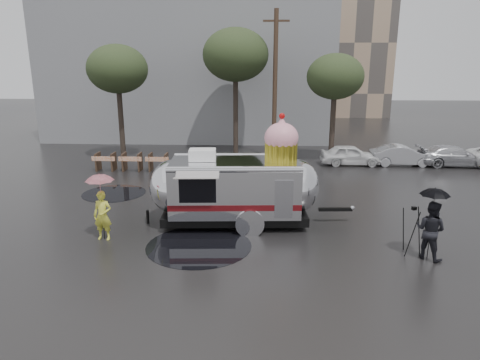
{
  "coord_description": "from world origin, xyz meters",
  "views": [
    {
      "loc": [
        1.59,
        -13.12,
        5.81
      ],
      "look_at": [
        0.89,
        2.02,
        1.69
      ],
      "focal_mm": 32.0,
      "sensor_mm": 36.0,
      "label": 1
    }
  ],
  "objects_px": {
    "person_right": "(430,230)",
    "tripod": "(412,225)",
    "airstream_trailer": "(237,185)",
    "person_left": "(103,216)"
  },
  "relations": [
    {
      "from": "airstream_trailer",
      "to": "person_right",
      "type": "xyz_separation_m",
      "value": [
        6.04,
        -2.74,
        -0.56
      ]
    },
    {
      "from": "person_right",
      "to": "tripod",
      "type": "distance_m",
      "value": 0.54
    },
    {
      "from": "airstream_trailer",
      "to": "person_left",
      "type": "distance_m",
      "value": 4.84
    },
    {
      "from": "airstream_trailer",
      "to": "person_left",
      "type": "height_order",
      "value": "airstream_trailer"
    },
    {
      "from": "person_left",
      "to": "tripod",
      "type": "bearing_deg",
      "value": -0.95
    },
    {
      "from": "airstream_trailer",
      "to": "tripod",
      "type": "height_order",
      "value": "airstream_trailer"
    },
    {
      "from": "tripod",
      "to": "airstream_trailer",
      "type": "bearing_deg",
      "value": 140.19
    },
    {
      "from": "person_left",
      "to": "tripod",
      "type": "height_order",
      "value": "person_left"
    },
    {
      "from": "person_right",
      "to": "tripod",
      "type": "height_order",
      "value": "person_right"
    },
    {
      "from": "person_left",
      "to": "person_right",
      "type": "bearing_deg",
      "value": -2.45
    }
  ]
}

